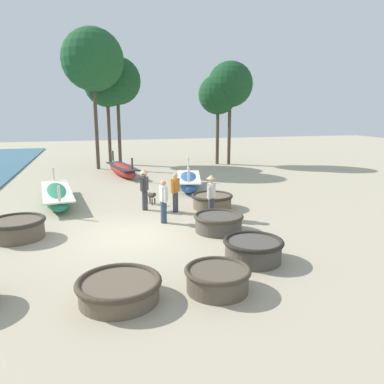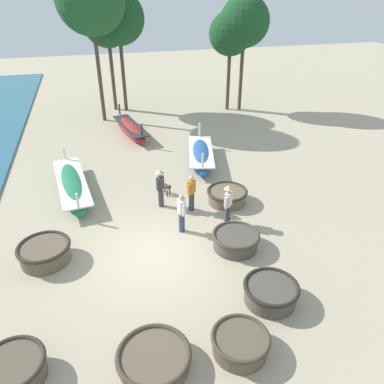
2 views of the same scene
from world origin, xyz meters
The scene contains 21 objects.
ground_plane centered at (0.00, 0.00, 0.00)m, with size 80.00×80.00×0.00m, color tan.
coracle_nearest centered at (2.87, -0.31, 0.32)m, with size 1.68×1.68×0.59m.
coracle_center centered at (3.61, 2.66, 0.32)m, with size 1.72×1.72×0.58m.
coracle_front_left centered at (-3.92, -3.65, 0.33)m, with size 1.57×1.57×0.61m.
coracle_front_right centered at (-3.52, 0.67, 0.35)m, with size 1.75×1.75×0.64m.
coracle_beside_post centered at (-0.70, -4.18, 0.27)m, with size 1.84×1.84×0.49m.
coracle_weathered centered at (1.48, -4.30, 0.29)m, with size 1.51×1.51×0.54m.
coracle_far_left centered at (2.96, -2.93, 0.33)m, with size 1.63×1.63×0.60m.
long_boat_blue_hull centered at (3.63, 6.70, 0.40)m, with size 2.16×4.50×1.39m.
long_boat_green_hull centered at (0.64, 11.45, 0.39)m, with size 1.82×4.67×1.35m.
long_boat_red_hull centered at (-2.68, 5.20, 0.35)m, with size 1.79×5.34×1.22m.
fisherman_standing_right centered at (2.00, 2.43, 0.84)m, with size 0.39×0.43×1.57m.
fisherman_standing_left centered at (3.08, 1.15, 0.96)m, with size 0.38×0.43×1.67m.
fisherman_by_coracle centered at (0.87, 3.06, 0.96)m, with size 0.36×0.47×1.67m.
fisherman_crouching centered at (1.28, 1.11, 0.84)m, with size 0.25×0.53×1.57m.
dog centered at (1.28, 3.95, 0.37)m, with size 0.41×0.64×0.55m.
tree_rightmost centered at (0.21, 16.87, 5.79)m, with size 3.27×3.27×7.45m.
tree_left_mid centered at (7.97, 14.86, 5.04)m, with size 2.85×2.85×6.50m.
tree_tall_back centered at (-0.72, 14.68, 7.17)m, with size 4.04×4.04×9.21m.
tree_right_mid centered at (0.92, 16.60, 5.99)m, with size 3.38×3.38×7.71m.
tree_leftmost centered at (8.80, 14.61, 5.77)m, with size 3.26×3.26×7.42m.
Camera 2 is at (-1.31, -10.03, 8.26)m, focal length 35.00 mm.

